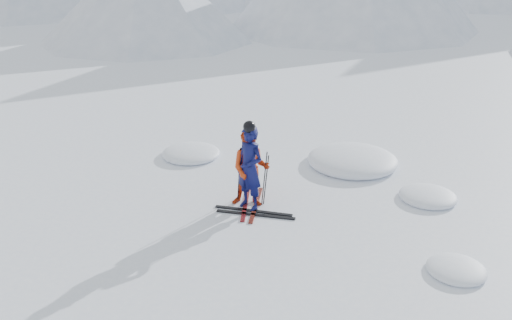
% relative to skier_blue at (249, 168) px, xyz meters
% --- Properties ---
extents(ground, '(160.00, 160.00, 0.00)m').
position_rel_skier_blue_xyz_m(ground, '(1.49, -0.40, -0.94)').
color(ground, white).
rests_on(ground, ground).
extents(skier_blue, '(0.81, 0.69, 1.87)m').
position_rel_skier_blue_xyz_m(skier_blue, '(0.00, 0.00, 0.00)').
color(skier_blue, '#0B0E45').
rests_on(skier_blue, ground).
extents(skier_red, '(0.96, 0.83, 1.72)m').
position_rel_skier_blue_xyz_m(skier_red, '(-0.03, 0.16, -0.08)').
color(skier_red, red).
rests_on(skier_red, ground).
extents(pole_blue_left, '(0.12, 0.09, 1.25)m').
position_rel_skier_blue_xyz_m(pole_blue_left, '(-0.30, 0.15, -0.31)').
color(pole_blue_left, black).
rests_on(pole_blue_left, ground).
extents(pole_blue_right, '(0.12, 0.07, 1.25)m').
position_rel_skier_blue_xyz_m(pole_blue_right, '(0.25, 0.25, -0.31)').
color(pole_blue_right, black).
rests_on(pole_blue_right, ground).
extents(pole_red_left, '(0.12, 0.09, 1.14)m').
position_rel_skier_blue_xyz_m(pole_red_left, '(-0.33, 0.41, -0.37)').
color(pole_red_left, black).
rests_on(pole_red_left, ground).
extents(pole_red_right, '(0.12, 0.08, 1.14)m').
position_rel_skier_blue_xyz_m(pole_red_right, '(0.27, 0.31, -0.37)').
color(pole_red_right, black).
rests_on(pole_red_right, ground).
extents(ski_worn_left, '(0.55, 1.66, 0.03)m').
position_rel_skier_blue_xyz_m(ski_worn_left, '(-0.15, 0.16, -0.92)').
color(ski_worn_left, black).
rests_on(ski_worn_left, ground).
extents(ski_worn_right, '(0.43, 1.68, 0.03)m').
position_rel_skier_blue_xyz_m(ski_worn_right, '(0.09, 0.16, -0.92)').
color(ski_worn_right, black).
rests_on(ski_worn_right, ground).
extents(ski_loose_a, '(1.70, 0.23, 0.03)m').
position_rel_skier_blue_xyz_m(ski_loose_a, '(0.14, -0.14, -0.92)').
color(ski_loose_a, black).
rests_on(ski_loose_a, ground).
extents(ski_loose_b, '(1.70, 0.29, 0.03)m').
position_rel_skier_blue_xyz_m(ski_loose_b, '(0.24, -0.29, -0.92)').
color(ski_loose_b, black).
rests_on(ski_loose_b, ground).
extents(snow_lumps, '(8.08, 5.96, 0.51)m').
position_rel_skier_blue_xyz_m(snow_lumps, '(1.23, 2.62, -0.94)').
color(snow_lumps, white).
rests_on(snow_lumps, ground).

